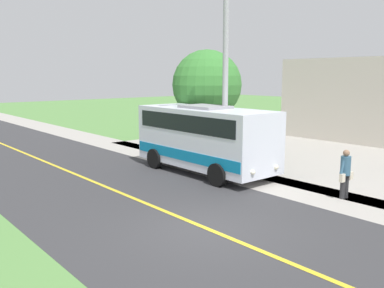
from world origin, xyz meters
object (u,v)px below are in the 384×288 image
object	(u,v)px
pedestrian_with_bags	(345,172)
tree_curbside	(207,85)
street_light_pole	(224,64)
shuttle_bus_front	(205,136)

from	to	relation	value
pedestrian_with_bags	tree_curbside	distance (m)	9.69
pedestrian_with_bags	street_light_pole	xyz separation A→B (m)	(0.68, -5.30, 3.72)
tree_curbside	street_light_pole	bearing A→B (deg)	56.51
shuttle_bus_front	street_light_pole	xyz separation A→B (m)	(-0.37, 0.71, 3.03)
pedestrian_with_bags	tree_curbside	xyz separation A→B (m)	(-1.83, -9.10, 2.77)
shuttle_bus_front	street_light_pole	world-z (taller)	street_light_pole
shuttle_bus_front	pedestrian_with_bags	distance (m)	6.14
shuttle_bus_front	tree_curbside	xyz separation A→B (m)	(-2.88, -3.10, 2.08)
street_light_pole	tree_curbside	xyz separation A→B (m)	(-2.52, -3.80, -0.95)
street_light_pole	tree_curbside	distance (m)	4.66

